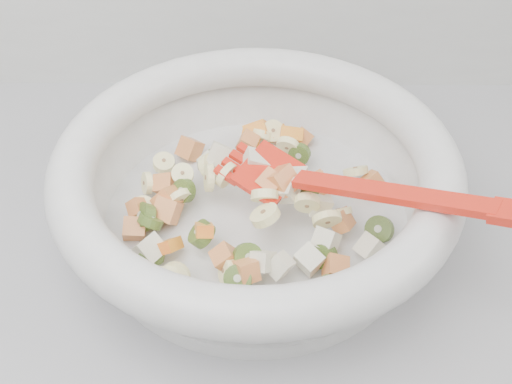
{
  "coord_description": "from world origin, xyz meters",
  "views": [
    {
      "loc": [
        -0.11,
        1.01,
        1.37
      ],
      "look_at": [
        -0.12,
        1.47,
        0.95
      ],
      "focal_mm": 45.0,
      "sensor_mm": 36.0,
      "label": 1
    }
  ],
  "objects": [
    {
      "name": "mixing_bowl",
      "position": [
        -0.12,
        1.47,
        0.96
      ],
      "size": [
        0.4,
        0.39,
        0.13
      ],
      "color": "silver",
      "rests_on": "counter"
    }
  ]
}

